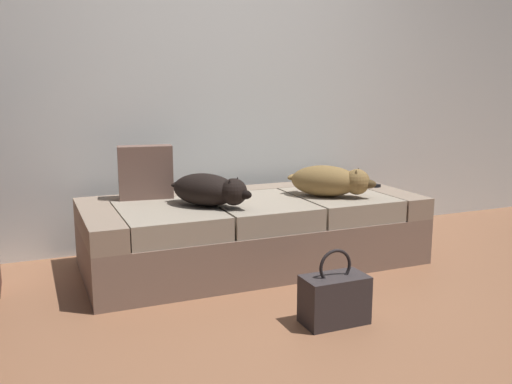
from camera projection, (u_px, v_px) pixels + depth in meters
The scene contains 8 objects.
ground_plane at pixel (334, 325), 2.72m from camera, with size 10.00×10.00×0.00m, color #976243.
back_wall at pixel (217, 50), 4.00m from camera, with size 6.40×0.10×2.80m, color silver.
couch at pixel (253, 231), 3.62m from camera, with size 2.15×0.93×0.44m.
dog_dark at pixel (210, 190), 3.33m from camera, with size 0.46×0.51×0.20m.
dog_tan at pixel (330, 181), 3.62m from camera, with size 0.52×0.48×0.20m.
tv_remote at pixel (371, 185), 4.01m from camera, with size 0.04×0.15×0.02m, color black.
throw_pillow at pixel (146, 172), 3.54m from camera, with size 0.34×0.12×0.34m, color brown.
handbag at pixel (334, 298), 2.72m from camera, with size 0.32×0.18×0.38m.
Camera 1 is at (-1.34, -2.20, 1.16)m, focal length 38.94 mm.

